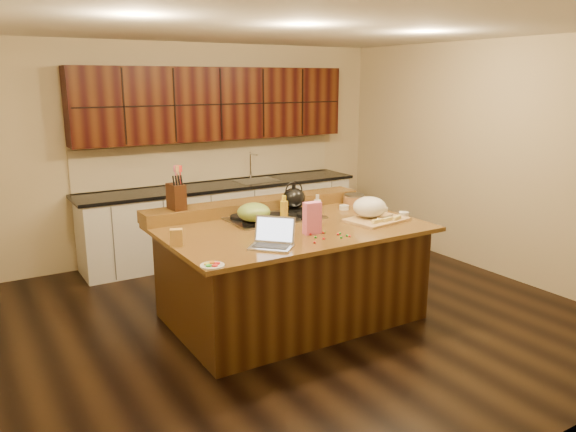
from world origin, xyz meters
TOP-DOWN VIEW (x-y plane):
  - room at (0.00, 0.00)m, footprint 5.52×5.02m
  - island at (0.00, 0.00)m, footprint 2.40×1.60m
  - back_ledge at (0.00, 0.70)m, footprint 2.40×0.30m
  - cooktop at (0.00, 0.30)m, footprint 0.92×0.52m
  - back_counter at (0.30, 2.23)m, footprint 3.70×0.66m
  - kettle at (0.30, 0.43)m, footprint 0.30×0.30m
  - green_bowl at (-0.30, 0.17)m, footprint 0.41×0.41m
  - laptop at (-0.48, -0.50)m, footprint 0.43×0.43m
  - oil_bottle at (-0.14, -0.12)m, footprint 0.08×0.08m
  - vinegar_bottle at (0.19, -0.15)m, footprint 0.08×0.08m
  - wooden_tray at (0.78, -0.23)m, footprint 0.62×0.49m
  - ramekin_a at (1.15, -0.28)m, footprint 0.13×0.13m
  - ramekin_b at (0.82, 0.27)m, footprint 0.11×0.11m
  - ramekin_c at (1.11, -0.01)m, footprint 0.13×0.13m
  - strainer_bowl at (1.08, 0.43)m, footprint 0.25×0.25m
  - kitchen_timer at (0.72, -0.39)m, footprint 0.09×0.09m
  - pink_bag at (0.01, -0.34)m, footprint 0.16×0.09m
  - candy_plate at (-1.11, -0.71)m, footprint 0.21×0.21m
  - package_box at (-1.15, -0.08)m, footprint 0.12×0.10m
  - utensil_crock at (-0.82, 0.70)m, footprint 0.13×0.13m
  - knife_block at (-0.85, 0.70)m, footprint 0.14×0.21m
  - gumdrop_0 at (-0.03, -0.38)m, footprint 0.02×0.02m
  - gumdrop_1 at (0.14, -0.61)m, footprint 0.02×0.02m
  - gumdrop_2 at (0.23, -0.61)m, footprint 0.02×0.02m
  - gumdrop_3 at (0.22, -0.58)m, footprint 0.02×0.02m
  - gumdrop_4 at (-0.01, -0.56)m, footprint 0.02×0.02m
  - gumdrop_5 at (-0.05, -0.48)m, footprint 0.02×0.02m
  - gumdrop_6 at (-0.14, -0.61)m, footprint 0.02×0.02m
  - gumdrop_7 at (0.11, -0.39)m, footprint 0.02×0.02m
  - gumdrop_8 at (0.10, -0.40)m, footprint 0.02×0.02m
  - gumdrop_9 at (0.21, -0.49)m, footprint 0.02×0.02m
  - gumdrop_10 at (0.18, -0.51)m, footprint 0.02×0.02m

SIDE VIEW (x-z plane):
  - island at x=0.00m, z-range 0.00..0.92m
  - candy_plate at x=-1.11m, z-range 0.92..0.93m
  - gumdrop_0 at x=-0.03m, z-range 0.92..0.94m
  - gumdrop_1 at x=0.14m, z-range 0.92..0.94m
  - gumdrop_2 at x=0.23m, z-range 0.92..0.94m
  - gumdrop_3 at x=0.22m, z-range 0.92..0.94m
  - gumdrop_4 at x=-0.01m, z-range 0.92..0.94m
  - gumdrop_5 at x=-0.05m, z-range 0.92..0.94m
  - gumdrop_6 at x=-0.14m, z-range 0.92..0.94m
  - gumdrop_7 at x=0.11m, z-range 0.92..0.94m
  - gumdrop_8 at x=0.10m, z-range 0.92..0.94m
  - gumdrop_9 at x=0.21m, z-range 0.92..0.94m
  - gumdrop_10 at x=0.18m, z-range 0.92..0.94m
  - cooktop at x=0.00m, z-range 0.91..0.96m
  - ramekin_a at x=1.15m, z-range 0.92..0.96m
  - ramekin_b at x=0.82m, z-range 0.92..0.96m
  - ramekin_c at x=1.11m, z-range 0.92..0.96m
  - kitchen_timer at x=0.72m, z-range 0.92..0.99m
  - strainer_bowl at x=1.08m, z-range 0.92..1.01m
  - back_ledge at x=0.00m, z-range 0.92..1.04m
  - back_counter at x=0.30m, z-range -0.22..2.18m
  - laptop at x=-0.48m, z-range 0.87..1.10m
  - package_box at x=-1.15m, z-range 0.92..1.06m
  - wooden_tray at x=0.78m, z-range 0.91..1.13m
  - vinegar_bottle at x=0.19m, z-range 0.92..1.17m
  - green_bowl at x=-0.30m, z-range 0.97..1.14m
  - oil_bottle at x=-0.14m, z-range 0.92..1.19m
  - pink_bag at x=0.01m, z-range 0.92..1.20m
  - kettle at x=0.30m, z-range 0.97..1.18m
  - utensil_crock at x=-0.82m, z-range 1.04..1.18m
  - knife_block at x=-0.85m, z-range 1.04..1.28m
  - room at x=0.00m, z-range -0.01..2.71m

